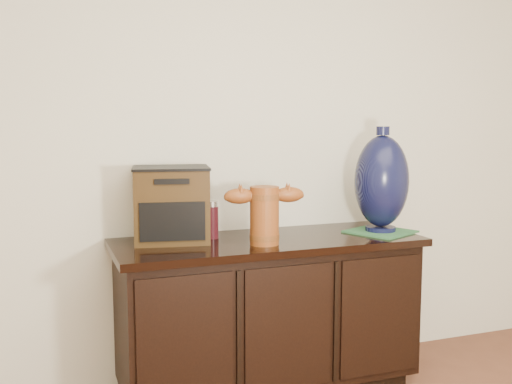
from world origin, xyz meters
name	(u,v)px	position (x,y,z in m)	size (l,w,h in m)	color
sideboard	(268,314)	(0.00, 2.23, 0.39)	(1.46, 0.56, 0.75)	black
terracotta_vessel	(264,212)	(-0.06, 2.11, 0.90)	(0.37, 0.15, 0.26)	brown
tv_radio	(171,204)	(-0.44, 2.33, 0.93)	(0.39, 0.34, 0.35)	#36230D
green_mat	(380,231)	(0.59, 2.18, 0.76)	(0.28, 0.28, 0.01)	#2D6438
lamp_base	(382,182)	(0.59, 2.18, 1.01)	(0.36, 0.36, 0.52)	black
spray_can	(212,220)	(-0.25, 2.33, 0.84)	(0.06, 0.06, 0.18)	#560E19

